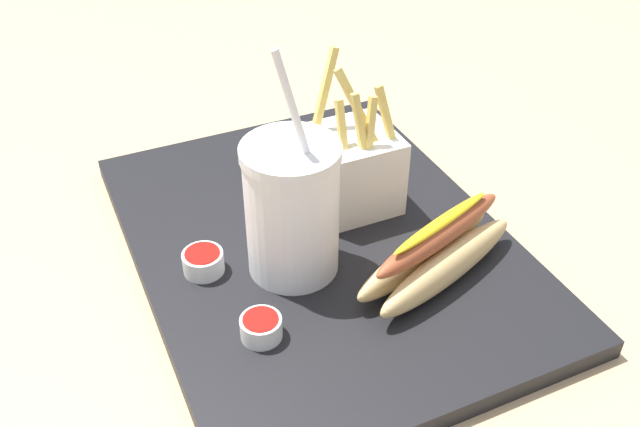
# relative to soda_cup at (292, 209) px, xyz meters

# --- Properties ---
(ground_plane) EXTENTS (2.40, 2.40, 0.02)m
(ground_plane) POSITION_rel_soda_cup_xyz_m (-0.03, 0.04, -0.10)
(ground_plane) COLOR tan
(food_tray) EXTENTS (0.47, 0.36, 0.02)m
(food_tray) POSITION_rel_soda_cup_xyz_m (-0.03, 0.04, -0.08)
(food_tray) COLOR black
(food_tray) RESTS_ON ground_plane
(soda_cup) EXTENTS (0.09, 0.09, 0.22)m
(soda_cup) POSITION_rel_soda_cup_xyz_m (0.00, 0.00, 0.00)
(soda_cup) COLOR white
(soda_cup) RESTS_ON food_tray
(fries_basket) EXTENTS (0.09, 0.09, 0.17)m
(fries_basket) POSITION_rel_soda_cup_xyz_m (-0.07, 0.10, -0.02)
(fries_basket) COLOR white
(fries_basket) RESTS_ON food_tray
(hot_dog_1) EXTENTS (0.11, 0.19, 0.07)m
(hot_dog_1) POSITION_rel_soda_cup_xyz_m (0.07, 0.12, -0.04)
(hot_dog_1) COLOR #DBB775
(hot_dog_1) RESTS_ON food_tray
(ketchup_cup_1) EXTENTS (0.04, 0.04, 0.02)m
(ketchup_cup_1) POSITION_rel_soda_cup_xyz_m (-0.03, -0.08, -0.06)
(ketchup_cup_1) COLOR white
(ketchup_cup_1) RESTS_ON food_tray
(ketchup_cup_2) EXTENTS (0.04, 0.04, 0.02)m
(ketchup_cup_2) POSITION_rel_soda_cup_xyz_m (0.07, -0.06, -0.06)
(ketchup_cup_2) COLOR white
(ketchup_cup_2) RESTS_ON food_tray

